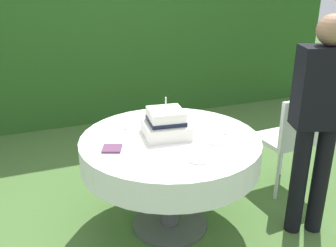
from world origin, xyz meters
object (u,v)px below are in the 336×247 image
at_px(cake_table, 170,152).
at_px(standing_person, 319,115).
at_px(serving_plate_far, 219,131).
at_px(serving_plate_right, 198,159).
at_px(napkin_stack, 112,148).
at_px(serving_plate_left, 130,127).
at_px(serving_plate_near, 216,142).
at_px(garden_chair, 290,135).
at_px(wedding_cake, 166,124).

distance_m(cake_table, standing_person, 1.06).
relative_size(serving_plate_far, serving_plate_right, 1.07).
xyz_separation_m(cake_table, serving_plate_right, (0.04, -0.39, 0.12)).
height_order(serving_plate_right, napkin_stack, napkin_stack).
height_order(serving_plate_right, standing_person, standing_person).
relative_size(cake_table, napkin_stack, 10.36).
xyz_separation_m(serving_plate_left, standing_person, (1.15, -0.69, 0.18)).
relative_size(cake_table, standing_person, 0.80).
height_order(serving_plate_near, garden_chair, garden_chair).
xyz_separation_m(wedding_cake, standing_person, (0.94, -0.47, 0.10)).
bearing_deg(napkin_stack, serving_plate_far, 0.95).
height_order(serving_plate_near, napkin_stack, napkin_stack).
bearing_deg(cake_table, garden_chair, 5.33).
distance_m(cake_table, serving_plate_near, 0.35).
distance_m(cake_table, wedding_cake, 0.21).
bearing_deg(serving_plate_right, napkin_stack, 143.27).
bearing_deg(serving_plate_far, napkin_stack, -179.05).
height_order(wedding_cake, serving_plate_right, wedding_cake).
xyz_separation_m(serving_plate_left, garden_chair, (1.36, -0.17, -0.21)).
height_order(cake_table, serving_plate_left, serving_plate_left).
bearing_deg(serving_plate_left, standing_person, -31.02).
xyz_separation_m(cake_table, garden_chair, (1.14, 0.11, -0.09)).
distance_m(wedding_cake, garden_chair, 1.19).
xyz_separation_m(wedding_cake, napkin_stack, (-0.42, -0.10, -0.08)).
relative_size(wedding_cake, serving_plate_near, 2.79).
xyz_separation_m(serving_plate_near, standing_person, (0.66, -0.22, 0.18)).
relative_size(serving_plate_far, standing_person, 0.09).
xyz_separation_m(napkin_stack, standing_person, (1.36, -0.37, 0.18)).
bearing_deg(serving_plate_left, serving_plate_far, -27.04).
bearing_deg(serving_plate_left, cake_table, -51.52).
bearing_deg(standing_person, serving_plate_right, 178.37).
height_order(wedding_cake, garden_chair, wedding_cake).
bearing_deg(garden_chair, cake_table, -174.67).
distance_m(wedding_cake, serving_plate_far, 0.40).
relative_size(serving_plate_near, garden_chair, 0.14).
xyz_separation_m(serving_plate_near, garden_chair, (0.87, 0.30, -0.21)).
relative_size(cake_table, serving_plate_far, 8.91).
bearing_deg(serving_plate_right, garden_chair, 24.13).
bearing_deg(serving_plate_far, serving_plate_near, -122.75).
distance_m(serving_plate_near, serving_plate_left, 0.68).
bearing_deg(wedding_cake, standing_person, -26.62).
relative_size(wedding_cake, serving_plate_left, 3.33).
bearing_deg(napkin_stack, serving_plate_near, -12.46).
height_order(serving_plate_far, garden_chair, garden_chair).
bearing_deg(serving_plate_right, standing_person, -1.63).
xyz_separation_m(serving_plate_near, serving_plate_right, (-0.23, -0.19, 0.00)).
relative_size(serving_plate_right, napkin_stack, 1.09).
bearing_deg(standing_person, wedding_cake, 153.38).
bearing_deg(serving_plate_near, wedding_cake, 137.81).
bearing_deg(serving_plate_right, serving_plate_far, 46.93).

